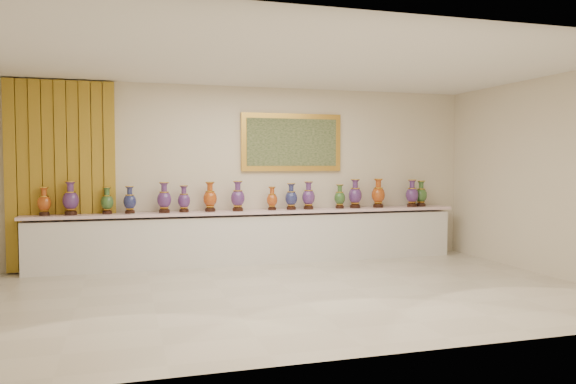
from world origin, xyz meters
name	(u,v)px	position (x,y,z in m)	size (l,w,h in m)	color
ground	(293,293)	(0.00, 0.00, 0.00)	(8.00, 8.00, 0.00)	beige
room	(102,170)	(-2.43, 2.44, 1.59)	(8.00, 8.00, 8.00)	beige
counter	(254,238)	(0.00, 2.27, 0.44)	(7.28, 0.48, 0.90)	white
vase_0	(44,203)	(-3.27, 2.27, 1.09)	(0.23, 0.23, 0.43)	black
vase_1	(71,200)	(-2.89, 2.25, 1.13)	(0.28, 0.28, 0.52)	black
vase_2	(107,202)	(-2.36, 2.29, 1.09)	(0.22, 0.22, 0.42)	black
vase_3	(130,201)	(-2.01, 2.26, 1.09)	(0.26, 0.26, 0.43)	black
vase_4	(164,199)	(-1.48, 2.23, 1.12)	(0.27, 0.27, 0.49)	black
vase_5	(184,200)	(-1.16, 2.26, 1.09)	(0.22, 0.22, 0.43)	black
vase_6	(210,198)	(-0.74, 2.26, 1.12)	(0.27, 0.27, 0.49)	black
vase_7	(238,198)	(-0.28, 2.22, 1.12)	(0.26, 0.26, 0.50)	black
vase_8	(272,200)	(0.32, 2.26, 1.08)	(0.20, 0.20, 0.40)	black
vase_9	(291,198)	(0.65, 2.23, 1.10)	(0.26, 0.26, 0.45)	black
vase_10	(309,197)	(0.96, 2.23, 1.11)	(0.27, 0.27, 0.48)	black
vase_11	(340,198)	(1.55, 2.24, 1.09)	(0.25, 0.25, 0.42)	black
vase_12	(355,195)	(1.84, 2.25, 1.13)	(0.31, 0.31, 0.51)	black
vase_13	(378,195)	(2.29, 2.24, 1.13)	(0.30, 0.30, 0.52)	black
vase_14	(412,195)	(2.95, 2.21, 1.12)	(0.28, 0.28, 0.49)	black
vase_15	(421,195)	(3.16, 2.26, 1.11)	(0.26, 0.26, 0.47)	black
label_card	(134,214)	(-1.96, 2.13, 0.90)	(0.10, 0.06, 0.00)	white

